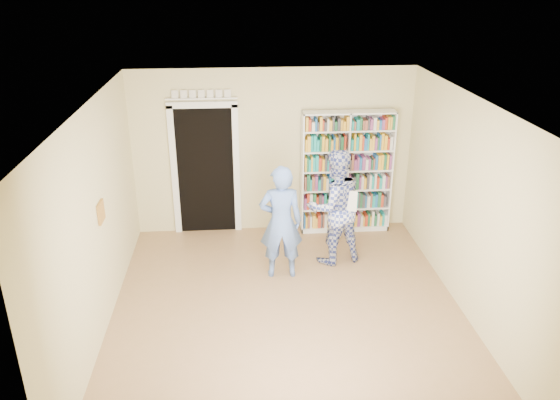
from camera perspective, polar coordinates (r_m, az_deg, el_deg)
floor at (r=7.19m, az=0.80°, el=-11.53°), size 5.00×5.00×0.00m
ceiling at (r=6.08m, az=0.94°, el=9.93°), size 5.00×5.00×0.00m
wall_back at (r=8.84m, az=-0.71°, el=5.05°), size 4.50×0.00×4.50m
wall_left at (r=6.70m, az=-18.67°, el=-2.29°), size 0.00×5.00×5.00m
wall_right at (r=7.09m, az=19.29°, el=-0.98°), size 0.00×5.00×5.00m
bookshelf at (r=8.96m, az=6.95°, el=2.93°), size 1.48×0.28×2.03m
doorway at (r=8.87m, az=-7.81°, el=3.73°), size 1.10×0.08×2.43m
wall_art at (r=6.85m, az=-18.20°, el=-1.20°), size 0.03×0.25×0.25m
man_blue at (r=7.58m, az=0.09°, el=-2.34°), size 0.61×0.41×1.66m
man_plaid at (r=7.99m, az=5.70°, el=-0.73°), size 0.99×0.86×1.75m
paper_sheet at (r=7.76m, az=7.25°, el=-0.11°), size 0.22×0.07×0.31m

